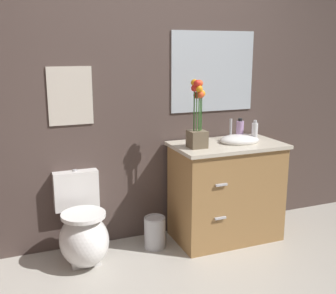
{
  "coord_description": "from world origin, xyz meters",
  "views": [
    {
      "loc": [
        -1.16,
        -1.85,
        1.64
      ],
      "look_at": [
        0.02,
        1.11,
        0.89
      ],
      "focal_mm": 44.22,
      "sensor_mm": 36.0,
      "label": 1
    }
  ],
  "objects_px": {
    "soap_bottle": "(240,131)",
    "lotion_bottle": "(255,132)",
    "vanity_cabinet": "(226,190)",
    "wall_mirror": "(213,72)",
    "wall_poster": "(70,96)",
    "flower_vase": "(197,122)",
    "trash_bin": "(155,232)",
    "toilet": "(83,232)"
  },
  "relations": [
    {
      "from": "vanity_cabinet",
      "to": "wall_poster",
      "type": "distance_m",
      "value": 1.54
    },
    {
      "from": "vanity_cabinet",
      "to": "lotion_bottle",
      "type": "distance_m",
      "value": 0.56
    },
    {
      "from": "trash_bin",
      "to": "vanity_cabinet",
      "type": "bearing_deg",
      "value": -3.48
    },
    {
      "from": "lotion_bottle",
      "to": "wall_poster",
      "type": "xyz_separation_m",
      "value": [
        -1.49,
        0.35,
        0.34
      ]
    },
    {
      "from": "toilet",
      "to": "flower_vase",
      "type": "height_order",
      "value": "flower_vase"
    },
    {
      "from": "trash_bin",
      "to": "lotion_bottle",
      "type": "bearing_deg",
      "value": -5.92
    },
    {
      "from": "wall_poster",
      "to": "flower_vase",
      "type": "bearing_deg",
      "value": -19.3
    },
    {
      "from": "vanity_cabinet",
      "to": "wall_mirror",
      "type": "relative_size",
      "value": 1.3
    },
    {
      "from": "vanity_cabinet",
      "to": "wall_mirror",
      "type": "xyz_separation_m",
      "value": [
        -0.0,
        0.29,
        1.01
      ]
    },
    {
      "from": "toilet",
      "to": "soap_bottle",
      "type": "distance_m",
      "value": 1.57
    },
    {
      "from": "wall_poster",
      "to": "wall_mirror",
      "type": "relative_size",
      "value": 0.57
    },
    {
      "from": "flower_vase",
      "to": "trash_bin",
      "type": "distance_m",
      "value": 1.0
    },
    {
      "from": "vanity_cabinet",
      "to": "lotion_bottle",
      "type": "relative_size",
      "value": 5.35
    },
    {
      "from": "lotion_bottle",
      "to": "wall_poster",
      "type": "height_order",
      "value": "wall_poster"
    },
    {
      "from": "toilet",
      "to": "soap_bottle",
      "type": "relative_size",
      "value": 3.39
    },
    {
      "from": "toilet",
      "to": "flower_vase",
      "type": "distance_m",
      "value": 1.26
    },
    {
      "from": "vanity_cabinet",
      "to": "flower_vase",
      "type": "xyz_separation_m",
      "value": [
        -0.31,
        -0.04,
        0.63
      ]
    },
    {
      "from": "trash_bin",
      "to": "wall_mirror",
      "type": "bearing_deg",
      "value": 21.31
    },
    {
      "from": "lotion_bottle",
      "to": "trash_bin",
      "type": "bearing_deg",
      "value": 174.08
    },
    {
      "from": "vanity_cabinet",
      "to": "soap_bottle",
      "type": "relative_size",
      "value": 5.11
    },
    {
      "from": "vanity_cabinet",
      "to": "flower_vase",
      "type": "height_order",
      "value": "flower_vase"
    },
    {
      "from": "wall_mirror",
      "to": "trash_bin",
      "type": "bearing_deg",
      "value": -158.69
    },
    {
      "from": "vanity_cabinet",
      "to": "wall_mirror",
      "type": "bearing_deg",
      "value": 90.53
    },
    {
      "from": "trash_bin",
      "to": "wall_poster",
      "type": "xyz_separation_m",
      "value": [
        -0.6,
        0.25,
        1.15
      ]
    },
    {
      "from": "toilet",
      "to": "vanity_cabinet",
      "type": "distance_m",
      "value": 1.27
    },
    {
      "from": "vanity_cabinet",
      "to": "wall_poster",
      "type": "xyz_separation_m",
      "value": [
        -1.26,
        0.29,
        0.84
      ]
    },
    {
      "from": "lotion_bottle",
      "to": "flower_vase",
      "type": "bearing_deg",
      "value": 178.57
    },
    {
      "from": "soap_bottle",
      "to": "wall_poster",
      "type": "bearing_deg",
      "value": 169.45
    },
    {
      "from": "soap_bottle",
      "to": "lotion_bottle",
      "type": "distance_m",
      "value": 0.13
    },
    {
      "from": "flower_vase",
      "to": "trash_bin",
      "type": "relative_size",
      "value": 2.03
    },
    {
      "from": "vanity_cabinet",
      "to": "flower_vase",
      "type": "bearing_deg",
      "value": -172.92
    },
    {
      "from": "flower_vase",
      "to": "lotion_bottle",
      "type": "height_order",
      "value": "flower_vase"
    },
    {
      "from": "vanity_cabinet",
      "to": "wall_poster",
      "type": "relative_size",
      "value": 2.27
    },
    {
      "from": "toilet",
      "to": "wall_poster",
      "type": "height_order",
      "value": "wall_poster"
    },
    {
      "from": "flower_vase",
      "to": "lotion_bottle",
      "type": "relative_size",
      "value": 2.85
    },
    {
      "from": "trash_bin",
      "to": "wall_mirror",
      "type": "relative_size",
      "value": 0.34
    },
    {
      "from": "flower_vase",
      "to": "wall_mirror",
      "type": "distance_m",
      "value": 0.59
    },
    {
      "from": "soap_bottle",
      "to": "lotion_bottle",
      "type": "relative_size",
      "value": 1.05
    },
    {
      "from": "wall_mirror",
      "to": "soap_bottle",
      "type": "bearing_deg",
      "value": -61.99
    },
    {
      "from": "lotion_bottle",
      "to": "wall_mirror",
      "type": "relative_size",
      "value": 0.24
    },
    {
      "from": "lotion_bottle",
      "to": "trash_bin",
      "type": "height_order",
      "value": "lotion_bottle"
    },
    {
      "from": "vanity_cabinet",
      "to": "trash_bin",
      "type": "bearing_deg",
      "value": 176.52
    }
  ]
}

